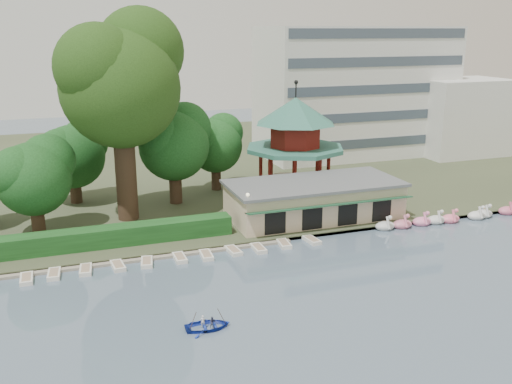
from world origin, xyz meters
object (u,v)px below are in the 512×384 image
pavilion (295,135)px  rowboat_with_passengers (208,323)px  boathouse (314,199)px  dock (111,261)px  big_tree (121,77)px

pavilion → rowboat_with_passengers: (-18.79, -28.92, -7.02)m
boathouse → pavilion: 11.43m
dock → pavilion: bearing=31.7°
rowboat_with_passengers → boathouse: bearing=48.4°
dock → boathouse: (22.00, 4.77, 2.25)m
big_tree → rowboat_with_passengers: size_ratio=4.74×
dock → rowboat_with_passengers: size_ratio=7.34×
rowboat_with_passengers → pavilion: bearing=57.0°
boathouse → rowboat_with_passengers: size_ratio=4.01×
boathouse → dock: bearing=-167.8°
pavilion → rowboat_with_passengers: bearing=-123.0°
boathouse → pavilion: pavilion is taller
big_tree → rowboat_with_passengers: 29.28m
dock → rowboat_with_passengers: rowboat_with_passengers is taller
dock → big_tree: 19.06m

